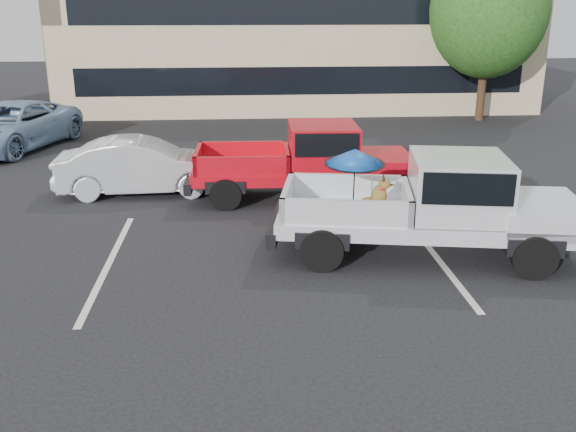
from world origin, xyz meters
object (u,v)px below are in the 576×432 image
at_px(silver_pickup, 444,201).
at_px(silver_sedan, 143,166).
at_px(tree_right, 489,10).
at_px(blue_suv, 10,126).
at_px(red_pickup, 316,158).
at_px(tree_back, 370,4).

relative_size(silver_pickup, silver_sedan, 1.44).
relative_size(tree_right, blue_suv, 1.27).
height_order(red_pickup, blue_suv, red_pickup).
bearing_deg(tree_right, silver_pickup, -112.78).
distance_m(tree_right, silver_sedan, 15.68).
height_order(tree_back, red_pickup, tree_back).
xyz_separation_m(tree_right, silver_sedan, (-11.97, -9.50, -3.53)).
relative_size(tree_right, silver_pickup, 1.14).
bearing_deg(red_pickup, blue_suv, 147.97).
bearing_deg(tree_right, blue_suv, -166.17).
height_order(tree_right, red_pickup, tree_right).
xyz_separation_m(red_pickup, blue_suv, (-9.07, 6.03, -0.23)).
xyz_separation_m(silver_pickup, silver_sedan, (-6.06, 4.57, -0.37)).
bearing_deg(tree_back, silver_pickup, -97.51).
bearing_deg(blue_suv, red_pickup, -17.18).
height_order(tree_back, silver_pickup, tree_back).
distance_m(tree_right, silver_pickup, 15.58).
distance_m(tree_back, silver_sedan, 20.02).
bearing_deg(blue_suv, silver_pickup, -25.71).
height_order(tree_right, silver_pickup, tree_right).
distance_m(silver_pickup, red_pickup, 4.32).
height_order(silver_pickup, silver_sedan, silver_pickup).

